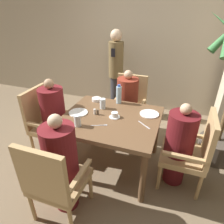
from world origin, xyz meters
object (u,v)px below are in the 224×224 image
(water_bottle, at_px, (119,95))
(glass_tall_near, at_px, (78,121))
(diner_in_far_chair, at_px, (127,104))
(teacup_with_saucer, at_px, (115,115))
(bowl_small, at_px, (96,99))
(chair_right_side, at_px, (192,150))
(diner_in_near_chair, at_px, (62,164))
(standing_host, at_px, (116,71))
(chair_near_corner, at_px, (54,180))
(diner_in_left_chair, at_px, (54,117))
(plate_main_left, at_px, (78,113))
(diner_in_right_chair, at_px, (179,144))
(glass_tall_mid, at_px, (103,104))
(chair_left_side, at_px, (46,120))
(plate_main_right, at_px, (149,114))
(chair_far_side, at_px, (129,104))

(water_bottle, bearing_deg, glass_tall_near, -109.15)
(diner_in_far_chair, relative_size, glass_tall_near, 8.16)
(teacup_with_saucer, distance_m, bowl_small, 0.53)
(water_bottle, bearing_deg, chair_right_side, -22.74)
(chair_right_side, distance_m, diner_in_near_chair, 1.41)
(standing_host, height_order, teacup_with_saucer, standing_host)
(diner_in_far_chair, height_order, glass_tall_near, diner_in_far_chair)
(diner_in_near_chair, relative_size, teacup_with_saucer, 8.47)
(chair_near_corner, bearing_deg, diner_in_far_chair, 81.97)
(diner_in_left_chair, height_order, plate_main_left, diner_in_left_chair)
(chair_right_side, height_order, diner_in_near_chair, diner_in_near_chair)
(diner_in_left_chair, distance_m, standing_host, 1.53)
(diner_in_right_chair, height_order, diner_in_near_chair, diner_in_near_chair)
(glass_tall_mid, bearing_deg, diner_in_near_chair, -93.08)
(standing_host, relative_size, plate_main_left, 6.64)
(chair_left_side, relative_size, diner_in_right_chair, 0.90)
(diner_in_left_chair, relative_size, plate_main_right, 4.74)
(diner_in_far_chair, xyz_separation_m, diner_in_right_chair, (0.82, -0.75, -0.03))
(chair_left_side, height_order, teacup_with_saucer, chair_left_side)
(diner_in_left_chair, distance_m, water_bottle, 0.93)
(chair_far_side, xyz_separation_m, plate_main_left, (-0.42, -0.92, 0.23))
(chair_right_side, relative_size, chair_near_corner, 1.00)
(chair_near_corner, bearing_deg, chair_left_side, 129.54)
(chair_near_corner, relative_size, glass_tall_near, 7.03)
(chair_near_corner, bearing_deg, glass_tall_near, 94.90)
(glass_tall_mid, bearing_deg, plate_main_left, -136.99)
(chair_left_side, relative_size, glass_tall_mid, 7.03)
(chair_near_corner, height_order, water_bottle, water_bottle)
(plate_main_left, distance_m, teacup_with_saucer, 0.47)
(chair_left_side, height_order, diner_in_right_chair, diner_in_right_chair)
(diner_in_far_chair, height_order, plate_main_left, diner_in_far_chair)
(diner_in_near_chair, relative_size, water_bottle, 4.21)
(diner_in_far_chair, relative_size, chair_near_corner, 1.16)
(standing_host, distance_m, teacup_with_saucer, 1.51)
(plate_main_right, height_order, glass_tall_mid, glass_tall_mid)
(diner_in_far_chair, bearing_deg, water_bottle, -95.91)
(diner_in_near_chair, bearing_deg, glass_tall_near, 96.47)
(chair_near_corner, relative_size, teacup_with_saucer, 7.19)
(diner_in_near_chair, bearing_deg, diner_in_far_chair, 81.20)
(bowl_small, bearing_deg, glass_tall_near, -84.06)
(diner_in_left_chair, bearing_deg, diner_in_near_chair, -51.64)
(diner_in_near_chair, distance_m, glass_tall_near, 0.50)
(teacup_with_saucer, bearing_deg, chair_left_side, -178.61)
(chair_near_corner, relative_size, diner_in_near_chair, 0.85)
(chair_near_corner, relative_size, glass_tall_mid, 7.03)
(diner_in_left_chair, height_order, glass_tall_near, diner_in_left_chair)
(diner_in_left_chair, xyz_separation_m, glass_tall_near, (0.54, -0.30, 0.22))
(standing_host, bearing_deg, diner_in_near_chair, -84.89)
(diner_in_left_chair, distance_m, chair_far_side, 1.21)
(diner_in_right_chair, relative_size, chair_near_corner, 1.11)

